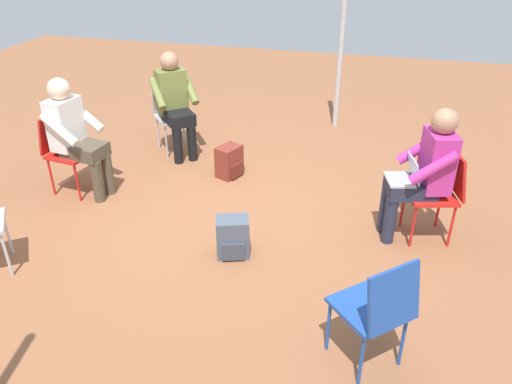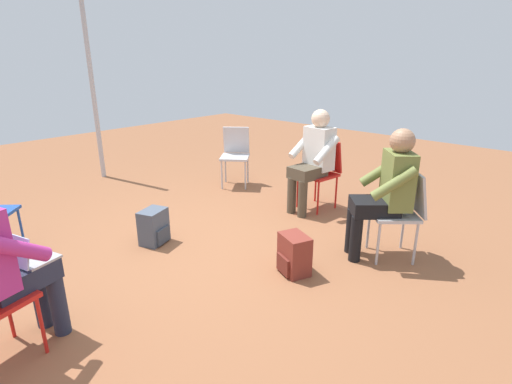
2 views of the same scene
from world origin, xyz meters
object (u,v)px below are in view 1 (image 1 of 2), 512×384
person_with_laptop (425,169)px  person_in_olive (175,100)px  chair_west (440,189)px  chair_northwest (378,307)px  chair_east (65,147)px  backpack_near_laptop_user (233,239)px  backpack_by_empty_chair (229,163)px  person_in_white (74,132)px  chair_southeast (172,111)px

person_with_laptop → person_in_olive: bearing=52.6°
chair_west → chair_northwest: bearing=149.9°
person_with_laptop → chair_east: bearing=75.3°
backpack_near_laptop_user → chair_east: bearing=-18.5°
chair_west → backpack_near_laptop_user: (1.69, 0.75, -0.34)m
backpack_near_laptop_user → backpack_by_empty_chair: bearing=-71.2°
person_in_olive → backpack_near_laptop_user: bearing=83.0°
chair_east → backpack_by_empty_chair: 1.75m
chair_northwest → person_in_white: size_ratio=0.69×
backpack_by_empty_chair → chair_west: bearing=162.6°
chair_east → chair_west: bearing=98.4°
person_in_olive → backpack_near_laptop_user: size_ratio=3.44×
chair_southeast → backpack_near_laptop_user: (-1.40, 1.98, -0.34)m
person_in_olive → chair_southeast: bearing=-90.0°
person_with_laptop → backpack_near_laptop_user: person_with_laptop is taller
chair_west → person_with_laptop: (0.16, 0.04, 0.20)m
chair_west → person_in_olive: 3.19m
chair_west → backpack_by_empty_chair: size_ratio=2.36×
chair_northwest → backpack_by_empty_chair: 2.95m
backpack_by_empty_chair → chair_northwest: bearing=126.0°
chair_west → backpack_near_laptop_user: bearing=98.8°
person_with_laptop → backpack_near_laptop_user: (1.53, 0.71, -0.53)m
chair_west → backpack_by_empty_chair: 2.31m
chair_west → person_with_laptop: person_with_laptop is taller
chair_west → backpack_by_empty_chair: (2.18, -0.68, -0.34)m
backpack_near_laptop_user → chair_southeast: bearing=-54.8°
person_in_olive → backpack_by_empty_chair: (-0.80, 0.43, -0.54)m
chair_west → chair_northwest: 1.75m
chair_east → person_in_olive: size_ratio=0.69×
chair_southeast → chair_northwest: (-2.64, 2.92, 0.00)m
chair_northwest → backpack_by_empty_chair: (1.73, -2.37, -0.34)m
chair_east → person_in_olive: bearing=155.0°
person_in_olive → person_in_white: same height
person_with_laptop → backpack_by_empty_chair: (2.02, -0.73, -0.53)m
chair_east → person_in_olive: person_in_olive is taller
chair_west → chair_northwest: same height
chair_southeast → backpack_near_laptop_user: size_ratio=2.36×
chair_northwest → person_in_white: bearing=108.8°
chair_southeast → backpack_by_empty_chair: 1.12m
person_with_laptop → backpack_by_empty_chair: bearing=55.1°
chair_southeast → chair_northwest: 3.94m
chair_east → backpack_near_laptop_user: size_ratio=2.36×
chair_northwest → person_with_laptop: (-0.29, -1.65, 0.20)m
chair_west → person_with_laptop: size_ratio=0.69×
chair_northwest → chair_east: size_ratio=1.00×
chair_southeast → chair_east: bearing=22.3°
chair_east → person_in_white: person_in_white is taller
person_in_olive → backpack_by_empty_chair: 1.05m
chair_east → person_with_laptop: 3.57m
backpack_by_empty_chair → person_with_laptop: bearing=160.2°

